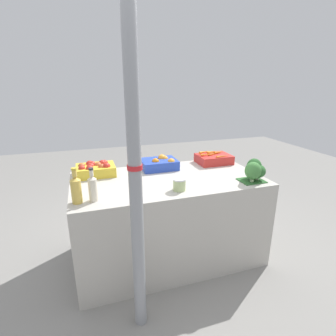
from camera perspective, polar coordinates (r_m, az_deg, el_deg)
ground_plane at (r=2.89m, az=0.00°, el=-18.28°), size 10.00×10.00×0.00m
market_table at (r=2.66m, az=0.00°, el=-10.85°), size 1.77×0.94×0.85m
support_pole at (r=1.65m, az=-7.10°, el=-3.41°), size 0.10×0.10×2.22m
apple_crate at (r=2.64m, az=-15.50°, el=-0.20°), size 0.36×0.28×0.13m
orange_crate at (r=2.74m, az=-1.84°, el=0.98°), size 0.36×0.28×0.14m
carrot_crate at (r=2.97m, az=9.91°, el=2.04°), size 0.36×0.28×0.13m
broccoli_pile at (r=2.51m, az=18.29°, el=-0.37°), size 0.24×0.21×0.20m
juice_bottle_golden at (r=2.06m, az=-19.37°, el=-4.29°), size 0.08×0.08×0.28m
juice_bottle_cloudy at (r=2.06m, az=-16.07°, el=-4.10°), size 0.07×0.07×0.26m
pickle_jar at (r=2.19m, az=2.47°, el=-3.55°), size 0.11×0.11×0.10m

